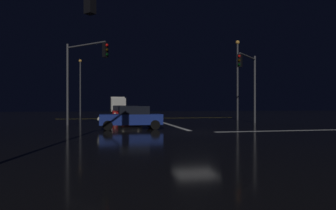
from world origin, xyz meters
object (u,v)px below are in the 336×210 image
object	(u,v)px
sedan_blue_crossing	(131,117)
traffic_signal_sw	(40,17)
sedan_silver	(119,110)
traffic_signal_ne	(249,75)
streetlamp_right_near	(238,74)
sedan_gray	(120,111)
sedan_red	(120,112)
box_truck	(118,105)
streetlamp_left_far	(80,83)
traffic_signal_nw	(82,68)
sedan_black	(129,114)

from	to	relation	value
sedan_blue_crossing	traffic_signal_sw	bearing A→B (deg)	-109.31
sedan_blue_crossing	traffic_signal_sw	distance (m)	11.82
sedan_silver	traffic_signal_ne	bearing A→B (deg)	-65.82
sedan_silver	traffic_signal_sw	distance (m)	37.51
streetlamp_right_near	sedan_blue_crossing	bearing A→B (deg)	-141.06
sedan_gray	traffic_signal_sw	bearing A→B (deg)	-97.34
sedan_gray	traffic_signal_sw	xyz separation A→B (m)	(-3.94, -30.60, 3.61)
sedan_red	traffic_signal_ne	size ratio (longest dim) A/B	0.70
traffic_signal_sw	traffic_signal_ne	distance (m)	20.26
sedan_red	box_truck	size ratio (longest dim) A/B	0.52
sedan_red	streetlamp_right_near	distance (m)	13.83
sedan_blue_crossing	streetlamp_left_far	distance (m)	27.00
sedan_gray	sedan_silver	size ratio (longest dim) A/B	1.00
traffic_signal_nw	traffic_signal_ne	bearing A→B (deg)	0.14
traffic_signal_nw	streetlamp_left_far	size ratio (longest dim) A/B	0.78
traffic_signal_nw	sedan_silver	bearing A→B (deg)	80.35
sedan_red	streetlamp_left_far	size ratio (longest dim) A/B	0.51
sedan_silver	traffic_signal_ne	size ratio (longest dim) A/B	0.70
sedan_black	sedan_silver	xyz separation A→B (m)	(-0.04, 18.94, 0.00)
sedan_red	sedan_silver	world-z (taller)	same
box_truck	streetlamp_right_near	xyz separation A→B (m)	(12.13, -23.81, 3.36)
sedan_red	sedan_silver	size ratio (longest dim) A/B	1.00
box_truck	streetlamp_right_near	world-z (taller)	streetlamp_right_near
sedan_silver	streetlamp_left_far	size ratio (longest dim) A/B	0.51
streetlamp_right_near	sedan_red	bearing A→B (deg)	163.59
sedan_black	sedan_red	distance (m)	6.32
box_truck	sedan_red	bearing A→B (deg)	-91.40
sedan_red	traffic_signal_ne	bearing A→B (deg)	-43.44
sedan_black	sedan_blue_crossing	xyz separation A→B (m)	(-0.41, -7.54, 0.00)
sedan_black	traffic_signal_ne	bearing A→B (deg)	-20.62
sedan_black	streetlamp_right_near	bearing A→B (deg)	12.05
sedan_gray	traffic_signal_sw	world-z (taller)	traffic_signal_sw
streetlamp_right_near	sedan_gray	bearing A→B (deg)	141.32
streetlamp_left_far	box_truck	bearing A→B (deg)	53.17
sedan_red	sedan_black	bearing A→B (deg)	-85.36
sedan_gray	sedan_blue_crossing	world-z (taller)	same
sedan_black	traffic_signal_ne	xyz separation A→B (m)	(10.19, -3.84, 3.47)
sedan_black	sedan_red	world-z (taller)	same
sedan_black	sedan_blue_crossing	distance (m)	7.55
sedan_blue_crossing	traffic_signal_nw	size ratio (longest dim) A/B	0.65
sedan_black	traffic_signal_nw	xyz separation A→B (m)	(-3.92, -3.87, 3.76)
sedan_gray	sedan_blue_crossing	bearing A→B (deg)	-90.63
streetlamp_right_near	traffic_signal_ne	bearing A→B (deg)	-106.65
sedan_blue_crossing	traffic_signal_nw	bearing A→B (deg)	133.73
sedan_silver	traffic_signal_sw	size ratio (longest dim) A/B	0.67
traffic_signal_ne	sedan_black	bearing A→B (deg)	159.38
sedan_black	sedan_gray	xyz separation A→B (m)	(-0.19, 12.43, 0.00)
box_truck	sedan_blue_crossing	world-z (taller)	box_truck
streetlamp_right_near	streetlamp_left_far	bearing A→B (deg)	138.34
sedan_gray	sedan_blue_crossing	xyz separation A→B (m)	(-0.22, -19.97, 0.00)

